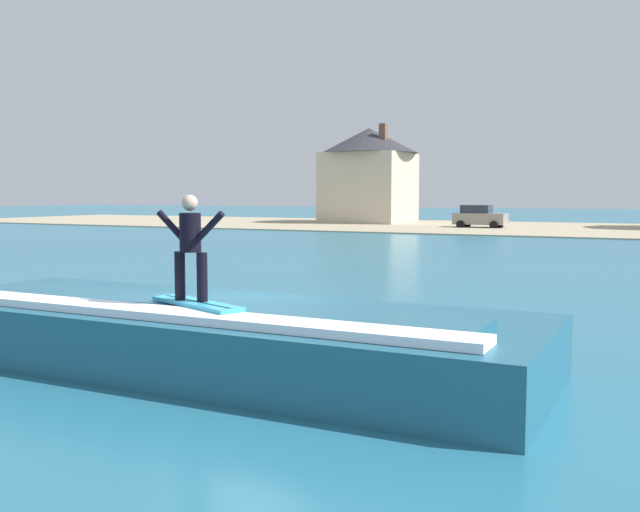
# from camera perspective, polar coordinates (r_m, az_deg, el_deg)

# --- Properties ---
(ground_plane) EXTENTS (260.00, 260.00, 0.00)m
(ground_plane) POSITION_cam_1_polar(r_m,az_deg,el_deg) (12.47, -6.15, -7.66)
(ground_plane) COLOR #256882
(wave_crest) EXTENTS (10.55, 3.57, 1.07)m
(wave_crest) POSITION_cam_1_polar(r_m,az_deg,el_deg) (11.52, -9.03, -6.19)
(wave_crest) COLOR #215B73
(wave_crest) RESTS_ON ground_plane
(surfboard) EXTENTS (1.92, 1.09, 0.06)m
(surfboard) POSITION_cam_1_polar(r_m,az_deg,el_deg) (10.77, -9.80, -3.76)
(surfboard) COLOR #33A5CC
(surfboard) RESTS_ON wave_crest
(surfer) EXTENTS (1.21, 0.32, 1.58)m
(surfer) POSITION_cam_1_polar(r_m,az_deg,el_deg) (10.79, -10.30, 1.10)
(surfer) COLOR black
(surfer) RESTS_ON surfboard
(shoreline_bank) EXTENTS (120.00, 23.38, 0.09)m
(shoreline_bank) POSITION_cam_1_polar(r_m,az_deg,el_deg) (58.38, 20.14, 2.03)
(shoreline_bank) COLOR tan
(shoreline_bank) RESTS_ON ground_plane
(car_near_shore) EXTENTS (4.05, 2.27, 1.86)m
(car_near_shore) POSITION_cam_1_polar(r_m,az_deg,el_deg) (58.19, 12.59, 3.09)
(car_near_shore) COLOR gray
(car_near_shore) RESTS_ON ground_plane
(house_with_chimney) EXTENTS (9.06, 9.06, 9.05)m
(house_with_chimney) POSITION_cam_1_polar(r_m,az_deg,el_deg) (66.95, 3.92, 6.74)
(house_with_chimney) COLOR beige
(house_with_chimney) RESTS_ON ground_plane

